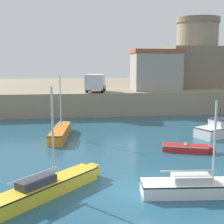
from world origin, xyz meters
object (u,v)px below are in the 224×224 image
at_px(sailboat_white_5, 205,186).
at_px(harbor_shed_near_wharf, 156,70).
at_px(sailboat_yellow_3, 48,186).
at_px(fortress, 196,62).
at_px(truck_on_quay, 96,82).
at_px(motorboat_white_0, 219,130).
at_px(sailboat_orange_1, 61,132).
at_px(dinghy_red_4, 187,148).

bearing_deg(sailboat_white_5, harbor_shed_near_wharf, 79.87).
xyz_separation_m(sailboat_yellow_3, fortress, (20.27, 31.59, 6.20)).
relative_size(sailboat_white_5, harbor_shed_near_wharf, 1.05).
relative_size(harbor_shed_near_wharf, truck_on_quay, 1.38).
xyz_separation_m(motorboat_white_0, harbor_shed_near_wharf, (-1.74, 14.90, 4.91)).
height_order(sailboat_orange_1, harbor_shed_near_wharf, harbor_shed_near_wharf).
distance_m(sailboat_yellow_3, truck_on_quay, 24.55).
distance_m(motorboat_white_0, sailboat_orange_1, 13.85).
bearing_deg(sailboat_yellow_3, truck_on_quay, 80.06).
relative_size(dinghy_red_4, fortress, 0.37).
relative_size(dinghy_red_4, sailboat_white_5, 0.56).
distance_m(sailboat_orange_1, dinghy_red_4, 10.79).
bearing_deg(sailboat_orange_1, sailboat_white_5, -60.56).
relative_size(motorboat_white_0, sailboat_yellow_3, 0.94).
bearing_deg(harbor_shed_near_wharf, sailboat_white_5, -100.13).
distance_m(dinghy_red_4, fortress, 28.12).
bearing_deg(harbor_shed_near_wharf, sailboat_yellow_3, -115.62).
bearing_deg(dinghy_red_4, sailboat_white_5, -104.49).
bearing_deg(truck_on_quay, dinghy_red_4, -73.29).
relative_size(sailboat_orange_1, truck_on_quay, 1.45).
bearing_deg(sailboat_white_5, fortress, 68.60).
height_order(dinghy_red_4, sailboat_white_5, sailboat_white_5).
bearing_deg(motorboat_white_0, sailboat_yellow_3, -142.63).
distance_m(motorboat_white_0, sailboat_white_5, 13.29).
xyz_separation_m(sailboat_yellow_3, truck_on_quay, (4.19, 23.92, 3.60)).
bearing_deg(sailboat_orange_1, dinghy_red_4, -31.37).
height_order(harbor_shed_near_wharf, truck_on_quay, harbor_shed_near_wharf).
bearing_deg(sailboat_white_5, truck_on_quay, 97.68).
bearing_deg(sailboat_yellow_3, dinghy_red_4, 34.32).
xyz_separation_m(sailboat_orange_1, sailboat_yellow_3, (-0.22, -12.06, -0.03)).
xyz_separation_m(sailboat_white_5, harbor_shed_near_wharf, (4.73, 26.50, 5.09)).
xyz_separation_m(motorboat_white_0, fortress, (6.26, 20.89, 6.05)).
bearing_deg(fortress, motorboat_white_0, -106.69).
relative_size(sailboat_yellow_3, harbor_shed_near_wharf, 0.85).
height_order(sailboat_orange_1, truck_on_quay, sailboat_orange_1).
relative_size(sailboat_yellow_3, truck_on_quay, 1.17).
xyz_separation_m(dinghy_red_4, fortress, (10.83, 25.15, 6.38)).
bearing_deg(truck_on_quay, sailboat_yellow_3, -99.94).
bearing_deg(dinghy_red_4, harbor_shed_near_wharf, 81.58).
height_order(fortress, truck_on_quay, fortress).
relative_size(sailboat_orange_1, dinghy_red_4, 1.78).
height_order(sailboat_orange_1, sailboat_yellow_3, sailboat_orange_1).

